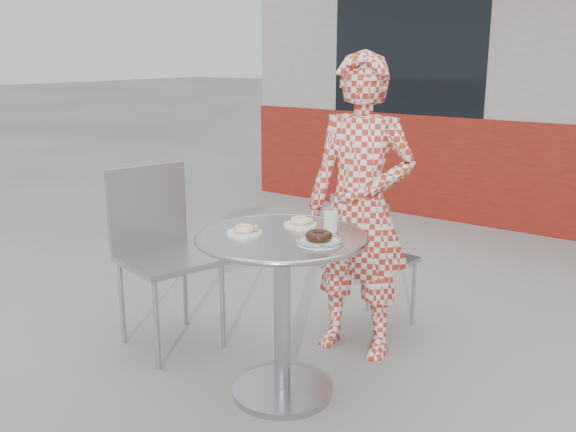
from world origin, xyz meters
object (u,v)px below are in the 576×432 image
Objects in this scene: bistro_table at (282,276)px; plate_near at (245,230)px; plate_far at (301,222)px; milk_cup at (331,221)px; chair_far at (374,287)px; chair_left at (170,293)px; plate_checker at (319,239)px; seated_person at (360,207)px.

plate_near is at bearing -149.36° from bistro_table.
bistro_table is at bearing -82.00° from plate_far.
plate_far is 0.17m from milk_cup.
chair_far is 1.18m from plate_near.
chair_left is at bearing 167.84° from plate_near.
chair_left reaches higher than chair_far.
chair_left is 6.21× the size of plate_near.
chair_far is at bearing 84.65° from plate_near.
plate_near is 0.78× the size of plate_checker.
bistro_table is 0.88m from chair_left.
seated_person is 0.47m from milk_cup.
milk_cup is (0.29, 0.27, 0.04)m from plate_near.
plate_near is (-0.14, -0.09, 0.21)m from bistro_table.
chair_far is 1.14m from plate_checker.
plate_checker is (0.23, -0.19, 0.00)m from plate_far.
chair_left is at bearing -171.44° from plate_far.
plate_checker is (0.25, -0.96, 0.56)m from chair_far.
plate_near is (0.68, -0.15, 0.50)m from chair_left.
chair_left is at bearing -172.95° from milk_cup.
plate_near reaches higher than bistro_table.
seated_person is at bearing -42.27° from chair_left.
seated_person reaches higher than plate_near.
chair_far is 0.82× the size of chair_left.
milk_cup is at bearing 51.87° from bistro_table.
milk_cup reaches higher than plate_far.
plate_far is at bearing -67.78° from chair_left.
plate_far reaches higher than chair_far.
chair_left is 1.14m from seated_person.
bistro_table is at bearing -128.13° from milk_cup.
plate_near is at bearing -113.96° from plate_far.
bistro_table is 0.67m from seated_person.
bistro_table is 0.98× the size of chair_far.
chair_left is 8.99× the size of milk_cup.
seated_person is at bearing 105.44° from plate_checker.
plate_far is (0.80, 0.12, 0.51)m from chair_left.
chair_far is at bearing 95.86° from seated_person.
chair_far is at bearing 104.76° from plate_checker.
plate_near is 0.36m from plate_checker.
seated_person is at bearing 76.67° from plate_near.
plate_far is 0.77× the size of plate_checker.
chair_left is 0.86m from plate_near.
seated_person is 0.74m from plate_near.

